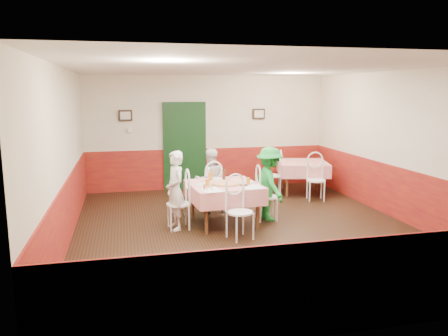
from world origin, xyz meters
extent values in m
plane|color=black|center=(0.00, 0.00, 0.00)|extent=(7.00, 7.00, 0.00)
plane|color=white|center=(0.00, 0.00, 2.80)|extent=(7.00, 7.00, 0.00)
cube|color=beige|center=(0.00, 3.50, 1.40)|extent=(6.00, 0.10, 2.80)
cube|color=beige|center=(0.00, -3.50, 1.40)|extent=(6.00, 0.10, 2.80)
cube|color=beige|center=(-3.00, 0.00, 1.40)|extent=(0.10, 7.00, 2.80)
cube|color=beige|center=(3.00, 0.00, 1.40)|extent=(0.10, 7.00, 2.80)
cube|color=maroon|center=(0.00, 3.48, 0.50)|extent=(6.00, 0.03, 1.00)
cube|color=maroon|center=(0.00, -3.48, 0.50)|extent=(6.00, 0.03, 1.00)
cube|color=maroon|center=(-2.98, 0.00, 0.50)|extent=(0.03, 7.00, 1.00)
cube|color=maroon|center=(2.98, 0.00, 0.50)|extent=(0.03, 7.00, 1.00)
cube|color=black|center=(-0.60, 3.45, 1.05)|extent=(0.96, 0.06, 2.10)
cube|color=black|center=(-2.00, 3.45, 1.85)|extent=(0.32, 0.03, 0.26)
cube|color=black|center=(1.30, 3.45, 1.85)|extent=(0.32, 0.03, 0.26)
cube|color=white|center=(-1.90, 3.45, 1.50)|extent=(0.10, 0.03, 0.10)
cube|color=red|center=(-0.32, 0.37, 0.38)|extent=(1.32, 1.32, 0.77)
cube|color=red|center=(2.09, 2.40, 0.38)|extent=(1.35, 1.35, 0.77)
cylinder|color=#B74723|center=(-0.29, 0.31, 0.78)|extent=(0.54, 0.54, 0.03)
cylinder|color=white|center=(-0.75, 0.35, 0.77)|extent=(0.27, 0.27, 0.01)
cylinder|color=white|center=(0.13, 0.38, 0.77)|extent=(0.27, 0.27, 0.01)
cylinder|color=white|center=(-0.36, 0.81, 0.77)|extent=(0.27, 0.27, 0.01)
cylinder|color=#BF7219|center=(-0.67, 0.10, 0.83)|extent=(0.09, 0.09, 0.15)
cylinder|color=#BF7219|center=(0.08, 0.19, 0.82)|extent=(0.08, 0.08, 0.13)
cylinder|color=#BF7219|center=(-0.49, 0.76, 0.83)|extent=(0.08, 0.08, 0.14)
cylinder|color=#381C0A|center=(-0.23, 0.75, 0.88)|extent=(0.07, 0.07, 0.23)
cylinder|color=silver|center=(-0.72, -0.11, 0.81)|extent=(0.04, 0.04, 0.09)
cylinder|color=silver|center=(-0.64, -0.12, 0.81)|extent=(0.04, 0.04, 0.09)
cylinder|color=#B23319|center=(-0.75, -0.02, 0.81)|extent=(0.04, 0.04, 0.09)
cube|color=white|center=(-0.64, -0.08, 0.76)|extent=(0.38, 0.46, 0.00)
cube|color=white|center=(0.11, 0.00, 0.76)|extent=(0.35, 0.43, 0.00)
cube|color=black|center=(-0.01, 0.10, 0.77)|extent=(0.12, 0.10, 0.02)
imported|color=gray|center=(-1.22, 0.29, 0.70)|extent=(0.43, 0.57, 1.40)
imported|color=gray|center=(-0.40, 1.27, 0.64)|extent=(0.63, 0.49, 1.29)
imported|color=gray|center=(0.58, 0.45, 0.70)|extent=(0.61, 0.95, 1.40)
camera|label=1|loc=(-2.07, -7.17, 2.42)|focal=35.00mm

